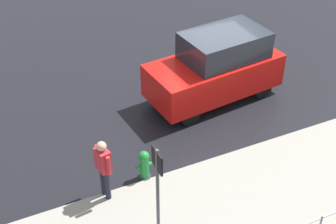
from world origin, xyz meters
TOP-DOWN VIEW (x-y plane):
  - ground_plane at (0.00, 0.00)m, footprint 60.00×60.00m
  - kerb_strip at (0.00, 4.20)m, footprint 24.00×3.20m
  - moving_hatchback at (0.12, 0.17)m, footprint 4.06×2.11m
  - fire_hydrant at (3.36, 2.49)m, footprint 0.42×0.31m
  - pedestrian at (4.39, 2.70)m, footprint 0.31×0.56m
  - sign_post at (3.77, 4.25)m, footprint 0.07×0.44m

SIDE VIEW (x-z plane):
  - ground_plane at x=0.00m, z-range 0.00..0.00m
  - kerb_strip at x=0.00m, z-range 0.00..0.04m
  - fire_hydrant at x=3.36m, z-range 0.00..0.80m
  - pedestrian at x=4.39m, z-range 0.15..1.77m
  - moving_hatchback at x=0.12m, z-range 0.00..2.06m
  - sign_post at x=3.77m, z-range 0.38..2.78m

